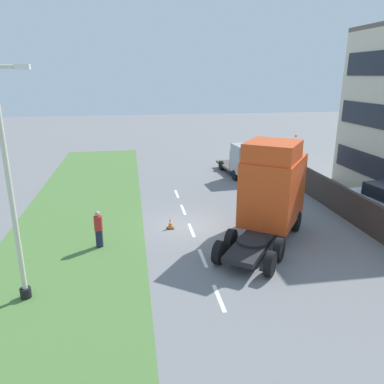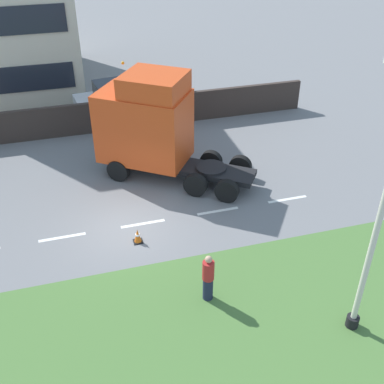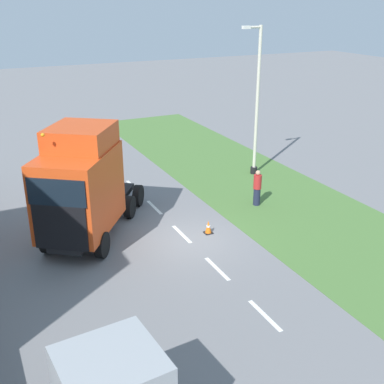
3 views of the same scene
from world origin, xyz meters
name	(u,v)px [view 2 (image 2 of 3)]	position (x,y,z in m)	size (l,w,h in m)	color
ground_plane	(126,227)	(0.00, 0.00, 0.00)	(120.00, 120.00, 0.00)	slate
grass_verge	(159,342)	(-6.00, 0.00, 0.01)	(7.00, 44.00, 0.01)	#4C7538
lane_markings	(143,224)	(0.00, -0.70, 0.00)	(0.16, 14.60, 0.00)	white
boundary_wall	(97,117)	(9.00, 0.00, 0.86)	(0.25, 24.00, 1.73)	#382D28
lorry_cab	(150,126)	(3.85, -1.90, 2.44)	(5.99, 6.95, 5.01)	black
parked_car	(117,100)	(10.78, -1.35, 1.03)	(2.37, 4.83, 2.12)	silver
lamp_post	(375,230)	(-6.97, -5.93, 3.74)	(1.32, 0.39, 8.21)	black
pedestrian	(208,278)	(-4.65, -1.97, 0.89)	(0.39, 0.39, 1.81)	#1E233D
traffic_cone_lead	(138,236)	(-1.08, -0.29, 0.28)	(0.36, 0.36, 0.58)	black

